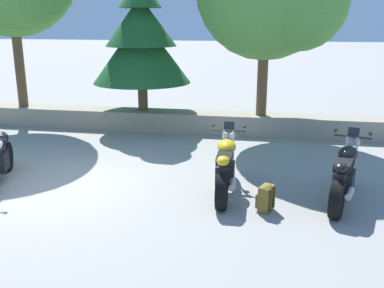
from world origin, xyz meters
name	(u,v)px	position (x,y,z in m)	size (l,w,h in m)	color
ground_plane	(53,187)	(0.00, 0.00, 0.00)	(120.00, 120.00, 0.00)	gray
stone_wall	(130,119)	(0.00, 4.80, 0.28)	(36.00, 0.80, 0.55)	gray
motorcycle_yellow_centre	(226,168)	(3.28, 0.33, 0.49)	(0.67, 2.06, 1.18)	black
motorcycle_black_far_right	(345,175)	(5.36, 0.29, 0.49)	(0.88, 2.02, 1.18)	black
rider_backpack	(266,197)	(4.02, -0.36, 0.24)	(0.32, 0.34, 0.47)	brown
pine_tree_mid_right	(141,39)	(0.38, 4.87, 2.56)	(2.77, 2.77, 3.66)	brown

